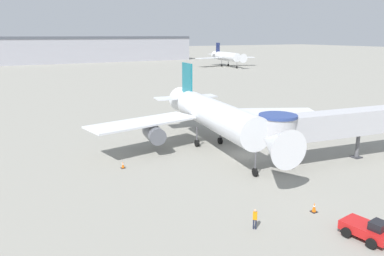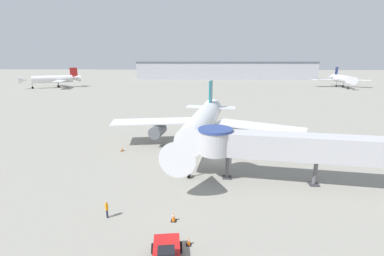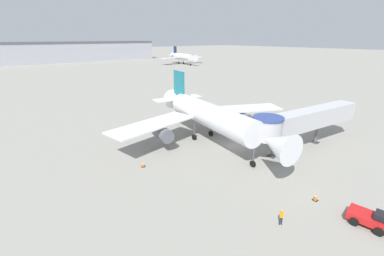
# 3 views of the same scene
# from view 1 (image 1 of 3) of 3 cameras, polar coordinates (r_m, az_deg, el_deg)

# --- Properties ---
(ground_plane) EXTENTS (800.00, 800.00, 0.00)m
(ground_plane) POSITION_cam_1_polar(r_m,az_deg,el_deg) (46.76, 8.00, -4.07)
(ground_plane) COLOR gray
(main_airplane) EXTENTS (32.10, 29.36, 10.34)m
(main_airplane) POSITION_cam_1_polar(r_m,az_deg,el_deg) (47.68, 3.44, 1.83)
(main_airplane) COLOR silver
(main_airplane) RESTS_ON ground_plane
(jet_bridge) EXTENTS (21.30, 5.67, 6.21)m
(jet_bridge) POSITION_cam_1_polar(r_m,az_deg,el_deg) (45.37, 20.38, 0.54)
(jet_bridge) COLOR #B7B7BC
(jet_bridge) RESTS_ON ground_plane
(pushback_tug_red) EXTENTS (2.64, 3.66, 1.65)m
(pushback_tug_red) POSITION_cam_1_polar(r_m,az_deg,el_deg) (30.75, 25.22, -13.82)
(pushback_tug_red) COLOR red
(pushback_tug_red) RESTS_ON ground_plane
(traffic_cone_apron_front) EXTENTS (0.40, 0.40, 0.67)m
(traffic_cone_apron_front) POSITION_cam_1_polar(r_m,az_deg,el_deg) (32.98, 23.92, -12.59)
(traffic_cone_apron_front) COLOR black
(traffic_cone_apron_front) RESTS_ON ground_plane
(traffic_cone_port_wing) EXTENTS (0.46, 0.46, 0.76)m
(traffic_cone_port_wing) POSITION_cam_1_polar(r_m,az_deg,el_deg) (42.41, -10.48, -5.57)
(traffic_cone_port_wing) COLOR black
(traffic_cone_port_wing) RESTS_ON ground_plane
(traffic_cone_near_nose) EXTENTS (0.51, 0.51, 0.83)m
(traffic_cone_near_nose) POSITION_cam_1_polar(r_m,az_deg,el_deg) (33.53, 18.12, -11.44)
(traffic_cone_near_nose) COLOR black
(traffic_cone_near_nose) RESTS_ON ground_plane
(ground_crew_marshaller) EXTENTS (0.36, 0.35, 1.65)m
(ground_crew_marshaller) POSITION_cam_1_polar(r_m,az_deg,el_deg) (29.54, 9.57, -13.31)
(ground_crew_marshaller) COLOR #1E2338
(ground_crew_marshaller) RESTS_ON ground_plane
(background_jet_navy_tail) EXTENTS (29.54, 28.67, 10.63)m
(background_jet_navy_tail) POSITION_cam_1_polar(r_m,az_deg,el_deg) (175.36, 5.33, 10.81)
(background_jet_navy_tail) COLOR silver
(background_jet_navy_tail) RESTS_ON ground_plane
(terminal_building) EXTENTS (136.17, 23.91, 13.47)m
(terminal_building) POSITION_cam_1_polar(r_m,az_deg,el_deg) (214.12, -18.62, 11.29)
(terminal_building) COLOR #A8A8B2
(terminal_building) RESTS_ON ground_plane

